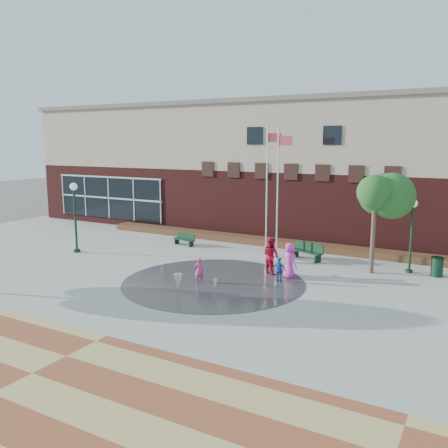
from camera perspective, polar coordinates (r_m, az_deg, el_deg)
The scene contains 20 objects.
ground at distance 19.62m, azimuth -5.79°, elevation -9.26°, with size 120.00×120.00×0.00m, color #666056.
plaza_concrete at distance 22.85m, azimuth 0.00°, elevation -6.43°, with size 46.00×18.00×0.01m, color #A8A8A0.
paver_band at distance 14.90m, azimuth -22.08°, elevation -16.36°, with size 46.00×6.00×0.01m, color #9B4D2E.
splash_pad at distance 22.02m, azimuth -1.28°, elevation -7.06°, with size 8.40×8.40×0.01m, color #383A3D.
library_building at distance 34.38m, azimuth 11.12°, elevation 6.72°, with size 44.40×10.40×9.20m.
flower_bed at distance 29.51m, azimuth 7.24°, elevation -2.77°, with size 26.00×1.20×0.40m, color maroon.
flagpole_left at distance 26.31m, azimuth 5.26°, elevation 4.67°, with size 0.85×0.16×7.28m.
flagpole_right at distance 25.88m, azimuth 6.55°, elevation 4.40°, with size 0.88×0.16×7.12m.
lamp_left at distance 28.77m, azimuth -17.51°, elevation 1.67°, with size 0.43×0.43×4.09m.
lamp_right at distance 24.87m, azimuth 21.67°, elevation -0.41°, with size 0.39×0.39×3.67m.
bench_left at distance 29.77m, azimuth -4.81°, elevation -2.12°, with size 1.60×0.74×0.78m.
bench_mid at distance 26.40m, azimuth 9.90°, elevation -3.64°, with size 2.01×1.25×0.98m.
trash_can at distance 25.04m, azimuth 24.26°, elevation -4.72°, with size 0.59×0.59×0.96m.
tree_mid at distance 23.97m, azimuth 17.73°, elevation 3.24°, with size 3.13×3.13×5.28m.
water_jet_a at distance 20.84m, azimuth -5.56°, elevation -8.10°, with size 0.39×0.39×0.76m, color white.
water_jet_b at distance 21.14m, azimuth -1.07°, elevation -7.80°, with size 0.19×0.19×0.42m, color white.
child_splash at distance 21.89m, azimuth -3.01°, elevation -5.59°, with size 0.43×0.28×1.17m, color #DA4080.
adult_red at distance 23.31m, azimuth 5.66°, elevation -3.81°, with size 0.90×0.70×1.85m, color #B90F2A.
adult_pink at distance 22.71m, azimuth 7.89°, elevation -4.38°, with size 0.84×0.55×1.73m, color #E23EAE.
child_blue at distance 22.08m, azimuth 6.67°, elevation -5.51°, with size 0.68×0.28×1.17m, color #2C56AC.
Camera 1 is at (10.72, -15.14, 6.41)m, focal length 38.00 mm.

